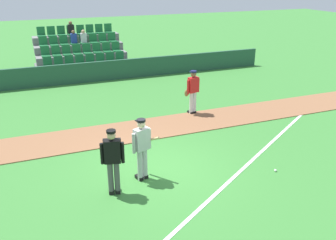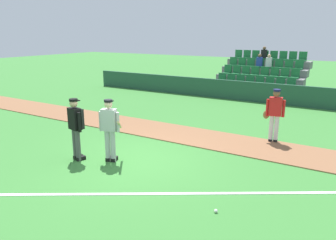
{
  "view_description": "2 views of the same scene",
  "coord_description": "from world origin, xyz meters",
  "px_view_note": "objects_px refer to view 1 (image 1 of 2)",
  "views": [
    {
      "loc": [
        -3.08,
        -8.74,
        5.22
      ],
      "look_at": [
        0.81,
        1.01,
        1.04
      ],
      "focal_mm": 39.34,
      "sensor_mm": 36.0,
      "label": 1
    },
    {
      "loc": [
        5.44,
        -6.94,
        3.49
      ],
      "look_at": [
        0.5,
        1.09,
        1.0
      ],
      "focal_mm": 35.45,
      "sensor_mm": 36.0,
      "label": 2
    }
  ],
  "objects_px": {
    "runner_red_jersey": "(193,91)",
    "baseball": "(275,170)",
    "batter_grey_jersey": "(142,147)",
    "umpire_home_plate": "(113,158)"
  },
  "relations": [
    {
      "from": "batter_grey_jersey",
      "to": "umpire_home_plate",
      "type": "xyz_separation_m",
      "value": [
        -0.88,
        -0.39,
        0.03
      ]
    },
    {
      "from": "runner_red_jersey",
      "to": "baseball",
      "type": "bearing_deg",
      "value": -87.6
    },
    {
      "from": "batter_grey_jersey",
      "to": "baseball",
      "type": "distance_m",
      "value": 3.87
    },
    {
      "from": "batter_grey_jersey",
      "to": "umpire_home_plate",
      "type": "bearing_deg",
      "value": -155.96
    },
    {
      "from": "batter_grey_jersey",
      "to": "runner_red_jersey",
      "type": "relative_size",
      "value": 1.0
    },
    {
      "from": "umpire_home_plate",
      "to": "runner_red_jersey",
      "type": "bearing_deg",
      "value": 46.16
    },
    {
      "from": "umpire_home_plate",
      "to": "baseball",
      "type": "relative_size",
      "value": 23.78
    },
    {
      "from": "runner_red_jersey",
      "to": "baseball",
      "type": "xyz_separation_m",
      "value": [
        0.21,
        -5.09,
        -0.93
      ]
    },
    {
      "from": "runner_red_jersey",
      "to": "baseball",
      "type": "relative_size",
      "value": 23.78
    },
    {
      "from": "batter_grey_jersey",
      "to": "baseball",
      "type": "relative_size",
      "value": 23.78
    }
  ]
}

